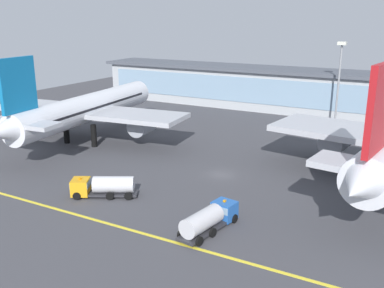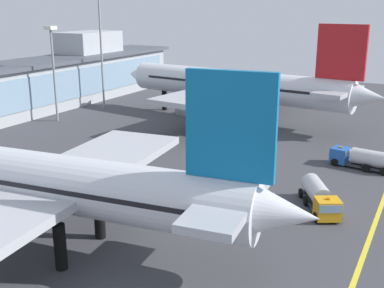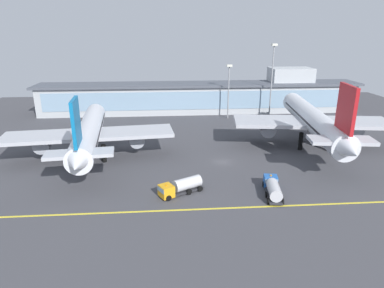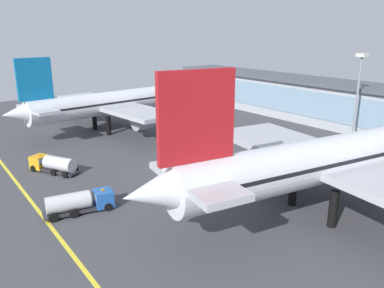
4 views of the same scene
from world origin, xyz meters
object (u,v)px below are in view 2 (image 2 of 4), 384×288
at_px(airliner_near_right, 236,86).
at_px(apron_light_mast_west, 100,34).
at_px(airliner_near_left, 52,183).
at_px(fuel_tanker_truck, 320,197).
at_px(apron_light_mast_centre, 53,58).
at_px(baggage_tug_near, 360,158).

height_order(airliner_near_right, apron_light_mast_west, apron_light_mast_west).
height_order(airliner_near_left, apron_light_mast_west, apron_light_mast_west).
relative_size(airliner_near_left, airliner_near_right, 0.86).
bearing_deg(fuel_tanker_truck, apron_light_mast_centre, -137.50).
bearing_deg(baggage_tug_near, apron_light_mast_west, -7.10).
xyz_separation_m(fuel_tanker_truck, baggage_tug_near, (17.56, -1.61, 0.00)).
relative_size(airliner_near_right, fuel_tanker_truck, 6.31).
distance_m(baggage_tug_near, apron_light_mast_centre, 60.48).
height_order(baggage_tug_near, apron_light_mast_west, apron_light_mast_west).
bearing_deg(airliner_near_left, apron_light_mast_west, -62.43).
distance_m(fuel_tanker_truck, apron_light_mast_west, 68.96).
bearing_deg(airliner_near_left, baggage_tug_near, -126.22).
xyz_separation_m(fuel_tanker_truck, apron_light_mast_centre, (19.70, 57.78, 11.24)).
bearing_deg(apron_light_mast_centre, baggage_tug_near, -92.07).
bearing_deg(apron_light_mast_west, airliner_near_left, -146.29).
bearing_deg(apron_light_mast_west, fuel_tanker_truck, -121.13).
height_order(baggage_tug_near, apron_light_mast_centre, apron_light_mast_centre).
bearing_deg(apron_light_mast_centre, airliner_near_left, -137.38).
distance_m(airliner_near_left, airliner_near_right, 57.45).
bearing_deg(baggage_tug_near, airliner_near_left, 69.03).
relative_size(fuel_tanker_truck, baggage_tug_near, 0.98).
bearing_deg(airliner_near_right, airliner_near_left, 102.75).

